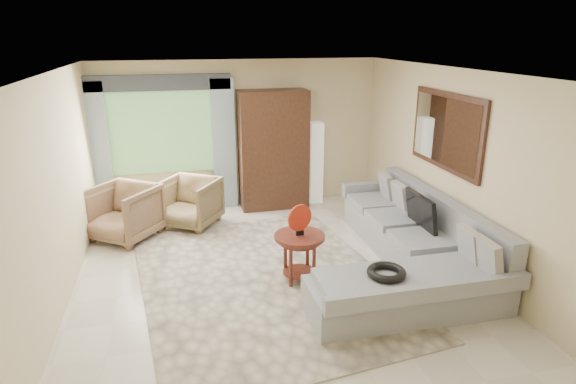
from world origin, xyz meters
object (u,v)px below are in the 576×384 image
object	(u,v)px
coffee_table	(299,257)
floor_lamp	(315,163)
armoire	(273,150)
armchair_left	(123,213)
tv_screen	(421,211)
armchair_right	(190,202)
potted_plant	(115,205)
sectional_sofa	(410,251)

from	to	relation	value
coffee_table	floor_lamp	size ratio (longest dim) A/B	0.42
armoire	armchair_left	bearing A→B (deg)	-160.20
tv_screen	armchair_right	world-z (taller)	tv_screen
tv_screen	floor_lamp	bearing A→B (deg)	104.58
armchair_right	coffee_table	bearing A→B (deg)	-27.59
armchair_right	armoire	size ratio (longest dim) A/B	0.41
armchair_right	armoire	bearing A→B (deg)	54.43
tv_screen	armchair_right	distance (m)	3.66
coffee_table	potted_plant	distance (m)	3.66
tv_screen	armchair_left	world-z (taller)	tv_screen
sectional_sofa	potted_plant	bearing A→B (deg)	145.37
floor_lamp	potted_plant	bearing A→B (deg)	-176.61
armchair_left	floor_lamp	xyz separation A→B (m)	(3.33, 0.97, 0.33)
armchair_left	potted_plant	bearing A→B (deg)	142.60
coffee_table	armchair_right	size ratio (longest dim) A/B	0.74
tv_screen	armchair_right	bearing A→B (deg)	146.15
coffee_table	armoire	distance (m)	2.95
coffee_table	armchair_left	world-z (taller)	armchair_left
coffee_table	armchair_left	xyz separation A→B (m)	(-2.27, 1.93, 0.09)
sectional_sofa	potted_plant	xyz separation A→B (m)	(-3.98, 2.75, 0.00)
tv_screen	coffee_table	distance (m)	1.82
tv_screen	coffee_table	size ratio (longest dim) A/B	1.16
tv_screen	potted_plant	world-z (taller)	tv_screen
coffee_table	floor_lamp	world-z (taller)	floor_lamp
sectional_sofa	coffee_table	world-z (taller)	sectional_sofa
armoire	floor_lamp	world-z (taller)	armoire
sectional_sofa	armchair_right	world-z (taller)	sectional_sofa
armchair_right	floor_lamp	bearing A→B (deg)	48.84
sectional_sofa	coffee_table	xyz separation A→B (m)	(-1.50, 0.05, 0.05)
sectional_sofa	coffee_table	distance (m)	1.50
armchair_left	potted_plant	size ratio (longest dim) A/B	1.60
sectional_sofa	armoire	distance (m)	3.24
sectional_sofa	potted_plant	size ratio (longest dim) A/B	6.00
sectional_sofa	floor_lamp	world-z (taller)	floor_lamp
tv_screen	floor_lamp	xyz separation A→B (m)	(-0.70, 2.69, 0.03)
tv_screen	armoire	size ratio (longest dim) A/B	0.35
sectional_sofa	floor_lamp	xyz separation A→B (m)	(-0.43, 2.96, 0.47)
armchair_left	potted_plant	distance (m)	0.80
tv_screen	coffee_table	world-z (taller)	tv_screen
sectional_sofa	armoire	bearing A→B (deg)	113.06
coffee_table	armchair_right	distance (m)	2.58
potted_plant	floor_lamp	world-z (taller)	floor_lamp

